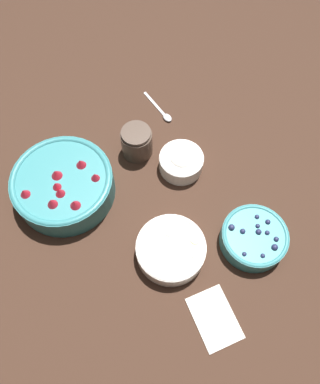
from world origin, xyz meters
TOP-DOWN VIEW (x-y plane):
  - ground_plane at (0.00, 0.00)m, footprint 4.00×4.00m
  - bowl_strawberries at (0.27, 0.16)m, footprint 0.26×0.26m
  - bowl_blueberries at (-0.18, -0.06)m, footprint 0.16×0.16m
  - bowl_bananas at (-0.05, 0.10)m, footprint 0.17×0.17m
  - bowl_cream at (0.09, -0.11)m, footprint 0.12×0.12m
  - jar_chocolate at (0.22, -0.06)m, footprint 0.09×0.09m
  - napkin at (-0.23, 0.15)m, footprint 0.16×0.14m
  - spoon at (0.26, -0.21)m, footprint 0.14×0.05m

SIDE VIEW (x-z plane):
  - ground_plane at x=0.00m, z-range 0.00..0.00m
  - napkin at x=-0.23m, z-range 0.00..0.01m
  - spoon at x=0.26m, z-range 0.00..0.01m
  - bowl_blueberries at x=-0.18m, z-range 0.00..0.06m
  - bowl_bananas at x=-0.05m, z-range 0.00..0.06m
  - bowl_cream at x=0.09m, z-range 0.00..0.06m
  - jar_chocolate at x=0.22m, z-range 0.00..0.09m
  - bowl_strawberries at x=0.27m, z-range 0.00..0.10m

